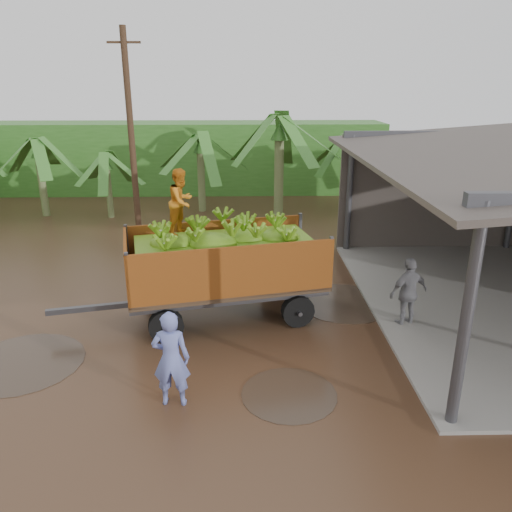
# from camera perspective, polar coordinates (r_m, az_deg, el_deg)

# --- Properties ---
(ground) EXTENTS (100.00, 100.00, 0.00)m
(ground) POSITION_cam_1_polar(r_m,az_deg,el_deg) (12.36, -9.37, -8.12)
(ground) COLOR black
(ground) RESTS_ON ground
(hedge_north) EXTENTS (22.00, 3.00, 3.60)m
(hedge_north) POSITION_cam_1_polar(r_m,az_deg,el_deg) (27.38, -9.38, 11.07)
(hedge_north) COLOR #2D661E
(hedge_north) RESTS_ON ground
(banana_trailer) EXTENTS (6.73, 3.30, 3.76)m
(banana_trailer) POSITION_cam_1_polar(r_m,az_deg,el_deg) (12.28, -3.66, -0.73)
(banana_trailer) COLOR #AD5818
(banana_trailer) RESTS_ON ground
(man_blue) EXTENTS (0.69, 0.46, 1.87)m
(man_blue) POSITION_cam_1_polar(r_m,az_deg,el_deg) (9.29, -9.69, -11.50)
(man_blue) COLOR #6570B9
(man_blue) RESTS_ON ground
(man_grey) EXTENTS (1.11, 0.74, 1.75)m
(man_grey) POSITION_cam_1_polar(r_m,az_deg,el_deg) (12.49, 17.03, -4.02)
(man_grey) COLOR gray
(man_grey) RESTS_ON ground
(utility_pole) EXTENTS (1.20, 0.24, 7.50)m
(utility_pole) POSITION_cam_1_polar(r_m,az_deg,el_deg) (19.82, -14.09, 13.50)
(utility_pole) COLOR #47301E
(utility_pole) RESTS_ON ground
(banana_plants) EXTENTS (24.96, 20.39, 4.45)m
(banana_plants) POSITION_cam_1_polar(r_m,az_deg,el_deg) (18.85, -22.87, 6.31)
(banana_plants) COLOR #2D661E
(banana_plants) RESTS_ON ground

